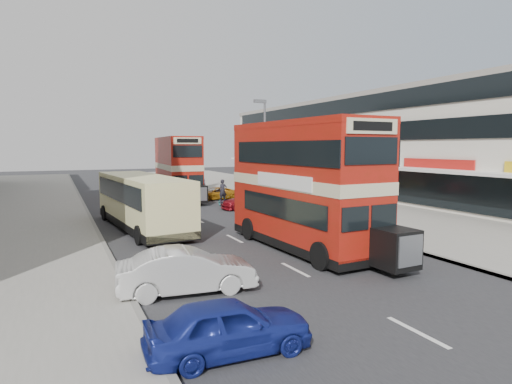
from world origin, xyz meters
TOP-DOWN VIEW (x-y plane):
  - ground at (0.00, 0.00)m, footprint 160.00×160.00m
  - road_surface at (0.00, 20.00)m, footprint 12.00×90.00m
  - pavement_right at (12.00, 20.00)m, footprint 12.00×90.00m
  - kerb_left at (-6.10, 20.00)m, footprint 0.20×90.00m
  - kerb_right at (6.10, 20.00)m, footprint 0.20×90.00m
  - commercial_row at (19.95, 22.00)m, footprint 9.90×46.20m
  - street_lamp at (6.52, 18.00)m, footprint 1.00×0.20m
  - bus_main at (2.04, 4.78)m, footprint 3.15×10.05m
  - bus_second at (1.68, 25.09)m, footprint 3.12×9.66m
  - coach at (-3.67, 12.70)m, footprint 3.60×10.65m
  - car_left_near at (-4.65, -3.05)m, footprint 3.79×1.67m
  - car_left_front at (-4.37, 1.26)m, footprint 4.45×1.98m
  - car_right_a at (4.94, 17.23)m, footprint 4.25×1.75m
  - car_right_b at (4.54, 23.47)m, footprint 3.98×1.98m
  - car_right_c at (4.96, 34.46)m, footprint 4.44×2.12m
  - pedestrian_near at (7.41, 12.24)m, footprint 0.76×0.64m
  - cyclist at (3.60, 19.12)m, footprint 0.67×1.58m

SIDE VIEW (x-z plane):
  - ground at x=0.00m, z-range 0.00..0.00m
  - road_surface at x=0.00m, z-range 0.00..0.01m
  - pavement_right at x=12.00m, z-range 0.00..0.15m
  - kerb_left at x=-6.10m, z-range -0.01..0.15m
  - kerb_right at x=6.10m, z-range -0.01..0.15m
  - car_right_b at x=4.54m, z-range 0.00..1.08m
  - car_right_a at x=4.94m, z-range 0.00..1.23m
  - car_left_near at x=-4.65m, z-range 0.00..1.27m
  - car_left_front at x=-4.37m, z-range 0.00..1.42m
  - car_right_c at x=4.96m, z-range 0.00..1.46m
  - cyclist at x=3.60m, z-range -0.31..1.79m
  - pedestrian_near at x=7.41m, z-range 0.15..1.90m
  - coach at x=-3.67m, z-range 0.25..3.02m
  - bus_second at x=1.68m, z-range 0.14..5.38m
  - bus_main at x=2.04m, z-range 0.15..5.66m
  - commercial_row at x=19.95m, z-range 0.05..9.35m
  - street_lamp at x=6.52m, z-range 0.72..8.85m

